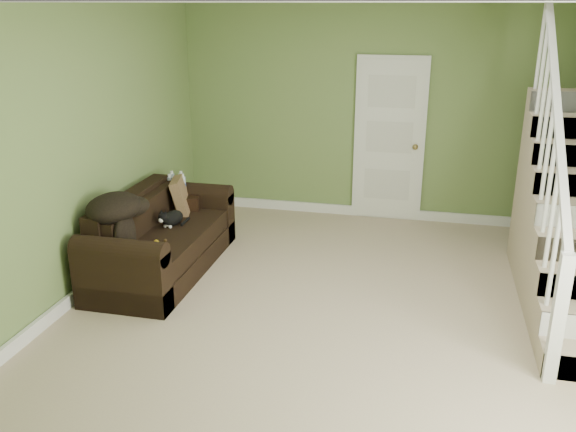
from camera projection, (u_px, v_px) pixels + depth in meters
The scene contains 14 objects.
floor at pixel (348, 316), 5.34m from camera, with size 5.00×5.50×0.01m, color tan.
ceiling at pixel (360, 2), 4.48m from camera, with size 5.00×5.50×0.01m, color white.
wall_back at pixel (383, 115), 7.43m from camera, with size 5.00×0.04×2.60m, color olive.
wall_front at pixel (262, 354), 2.38m from camera, with size 5.00×0.04×2.60m, color olive.
wall_left at pixel (75, 156), 5.45m from camera, with size 0.04×5.50×2.60m, color olive.
baseboard_back at pixel (377, 212), 7.81m from camera, with size 5.00×0.04×0.12m, color white.
baseboard_left at pixel (93, 282), 5.85m from camera, with size 0.04×5.50×0.12m, color white.
door at pixel (389, 140), 7.47m from camera, with size 0.86×0.12×2.02m.
sofa at pixel (160, 242), 6.19m from camera, with size 0.86×2.00×0.79m.
side_table at pixel (180, 216), 6.96m from camera, with size 0.59×0.59×0.80m.
cat at pixel (172, 219), 6.24m from camera, with size 0.22×0.43×0.21m.
banana at pixel (156, 245), 5.70m from camera, with size 0.06×0.22×0.06m, color gold.
throw_pillow at pixel (181, 196), 6.65m from camera, with size 0.10×0.40×0.40m, color brown.
throw_blanket at pixel (114, 207), 5.60m from camera, with size 0.46×0.61×0.25m, color black.
Camera 1 is at (0.57, -4.74, 2.59)m, focal length 38.00 mm.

